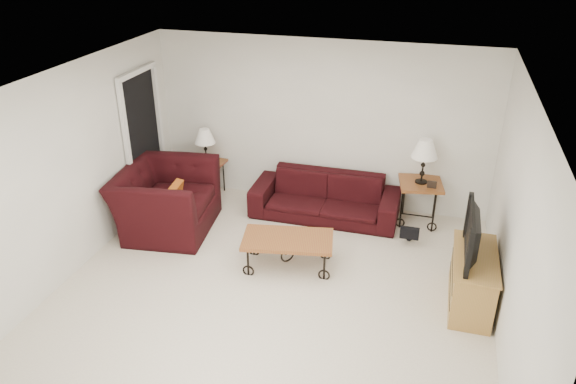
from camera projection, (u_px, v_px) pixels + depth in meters
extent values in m
plane|color=beige|center=(272.00, 293.00, 6.47)|extent=(5.00, 5.00, 0.00)
cube|color=silver|center=(321.00, 124.00, 8.06)|extent=(5.00, 0.02, 2.50)
cube|color=silver|center=(162.00, 359.00, 3.76)|extent=(5.00, 0.02, 2.50)
cube|color=silver|center=(70.00, 173.00, 6.52)|extent=(0.02, 5.00, 2.50)
cube|color=silver|center=(516.00, 231.00, 5.30)|extent=(0.02, 5.00, 2.50)
plane|color=white|center=(269.00, 86.00, 5.35)|extent=(5.00, 5.00, 0.00)
cube|color=black|center=(144.00, 143.00, 8.04)|extent=(0.08, 0.94, 2.04)
imported|color=black|center=(325.00, 197.00, 8.02)|extent=(2.14, 0.84, 0.63)
cube|color=brown|center=(208.00, 179.00, 8.67)|extent=(0.54, 0.54, 0.55)
cube|color=brown|center=(419.00, 202.00, 7.85)|extent=(0.68, 0.68, 0.64)
cube|color=black|center=(193.00, 163.00, 8.43)|extent=(0.11, 0.03, 0.09)
cube|color=black|center=(432.00, 185.00, 7.52)|extent=(0.13, 0.02, 0.11)
cube|color=brown|center=(288.00, 252.00, 6.88)|extent=(1.21, 0.79, 0.42)
imported|color=black|center=(166.00, 200.00, 7.65)|extent=(1.36, 1.52, 0.90)
cube|color=#C17018|center=(174.00, 198.00, 7.53)|extent=(0.15, 0.42, 0.41)
cube|color=#A9753F|center=(472.00, 280.00, 6.16)|extent=(0.44, 1.06, 0.64)
imported|color=black|center=(478.00, 235.00, 5.90)|extent=(0.12, 0.95, 0.55)
ellipsoid|color=black|center=(411.00, 225.00, 7.40)|extent=(0.46, 0.41, 0.50)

